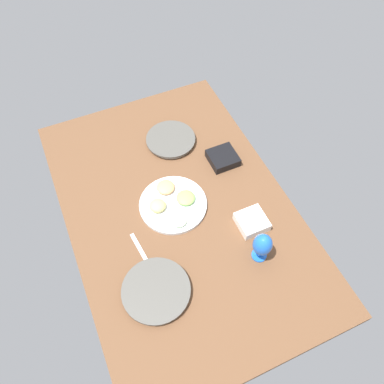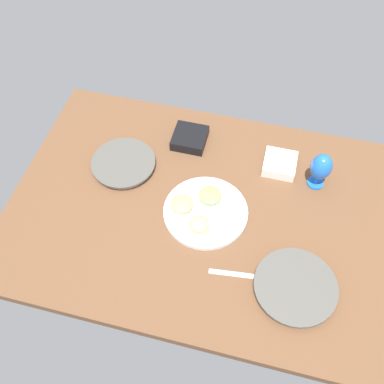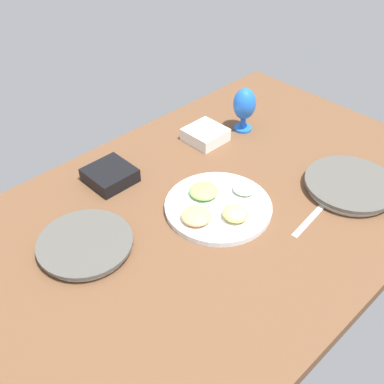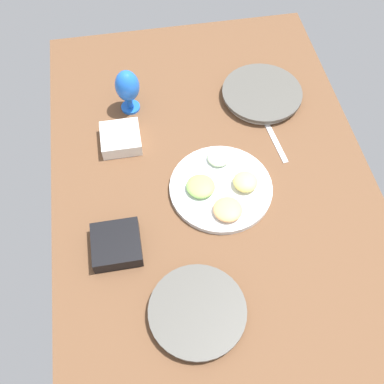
{
  "view_description": "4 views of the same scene",
  "coord_description": "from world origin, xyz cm",
  "px_view_note": "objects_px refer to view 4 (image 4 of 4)",
  "views": [
    {
      "loc": [
        -91.15,
        33.25,
        157.03
      ],
      "look_at": [
        1.84,
        -7.99,
        7.05
      ],
      "focal_mm": 35.71,
      "sensor_mm": 36.0,
      "label": 1
    },
    {
      "loc": [
        -14.86,
        92.51,
        146.21
      ],
      "look_at": [
        9.09,
        -2.07,
        7.05
      ],
      "focal_mm": 41.54,
      "sensor_mm": 36.0,
      "label": 2
    },
    {
      "loc": [
        85.31,
        74.84,
        97.35
      ],
      "look_at": [
        8.7,
        -3.71,
        7.05
      ],
      "focal_mm": 44.82,
      "sensor_mm": 36.0,
      "label": 3
    },
    {
      "loc": [
        81.25,
        -21.2,
        124.54
      ],
      "look_at": [
        6.55,
        -8.36,
        7.05
      ],
      "focal_mm": 43.45,
      "sensor_mm": 36.0,
      "label": 4
    }
  ],
  "objects_px": {
    "fruit_platter": "(222,188)",
    "hurricane_glass_blue": "(127,87)",
    "dinner_plate_left": "(262,94)",
    "square_bowl_white": "(121,138)",
    "square_bowl_black": "(116,244)",
    "dinner_plate_right": "(197,312)"
  },
  "relations": [
    {
      "from": "dinner_plate_left",
      "to": "square_bowl_white",
      "type": "height_order",
      "value": "square_bowl_white"
    },
    {
      "from": "fruit_platter",
      "to": "dinner_plate_right",
      "type": "bearing_deg",
      "value": -20.94
    },
    {
      "from": "dinner_plate_left",
      "to": "square_bowl_black",
      "type": "height_order",
      "value": "square_bowl_black"
    },
    {
      "from": "dinner_plate_right",
      "to": "square_bowl_white",
      "type": "height_order",
      "value": "square_bowl_white"
    },
    {
      "from": "fruit_platter",
      "to": "hurricane_glass_blue",
      "type": "relative_size",
      "value": 1.93
    },
    {
      "from": "dinner_plate_left",
      "to": "hurricane_glass_blue",
      "type": "distance_m",
      "value": 0.49
    },
    {
      "from": "dinner_plate_left",
      "to": "square_bowl_black",
      "type": "xyz_separation_m",
      "value": [
        0.52,
        -0.57,
        0.01
      ]
    },
    {
      "from": "fruit_platter",
      "to": "square_bowl_black",
      "type": "distance_m",
      "value": 0.38
    },
    {
      "from": "fruit_platter",
      "to": "square_bowl_black",
      "type": "bearing_deg",
      "value": -66.78
    },
    {
      "from": "dinner_plate_right",
      "to": "square_bowl_black",
      "type": "height_order",
      "value": "square_bowl_black"
    },
    {
      "from": "dinner_plate_left",
      "to": "fruit_platter",
      "type": "bearing_deg",
      "value": -31.24
    },
    {
      "from": "dinner_plate_left",
      "to": "hurricane_glass_blue",
      "type": "height_order",
      "value": "hurricane_glass_blue"
    },
    {
      "from": "dinner_plate_left",
      "to": "square_bowl_white",
      "type": "distance_m",
      "value": 0.54
    },
    {
      "from": "fruit_platter",
      "to": "square_bowl_black",
      "type": "xyz_separation_m",
      "value": [
        0.15,
        -0.34,
        0.01
      ]
    },
    {
      "from": "square_bowl_white",
      "to": "dinner_plate_left",
      "type": "bearing_deg",
      "value": 103.54
    },
    {
      "from": "dinner_plate_right",
      "to": "fruit_platter",
      "type": "height_order",
      "value": "fruit_platter"
    },
    {
      "from": "dinner_plate_left",
      "to": "fruit_platter",
      "type": "distance_m",
      "value": 0.44
    },
    {
      "from": "square_bowl_black",
      "to": "hurricane_glass_blue",
      "type": "bearing_deg",
      "value": 170.34
    },
    {
      "from": "hurricane_glass_blue",
      "to": "square_bowl_black",
      "type": "height_order",
      "value": "hurricane_glass_blue"
    },
    {
      "from": "fruit_platter",
      "to": "dinner_plate_left",
      "type": "bearing_deg",
      "value": 148.76
    },
    {
      "from": "fruit_platter",
      "to": "square_bowl_black",
      "type": "height_order",
      "value": "fruit_platter"
    },
    {
      "from": "square_bowl_black",
      "to": "dinner_plate_left",
      "type": "bearing_deg",
      "value": 132.43
    }
  ]
}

